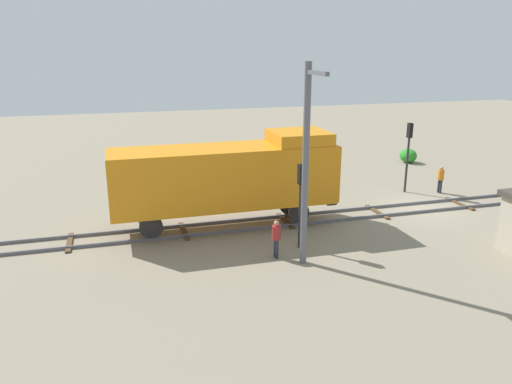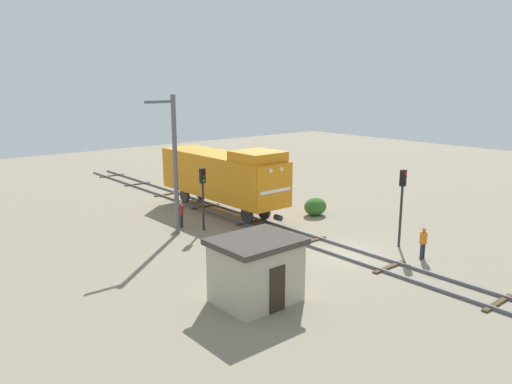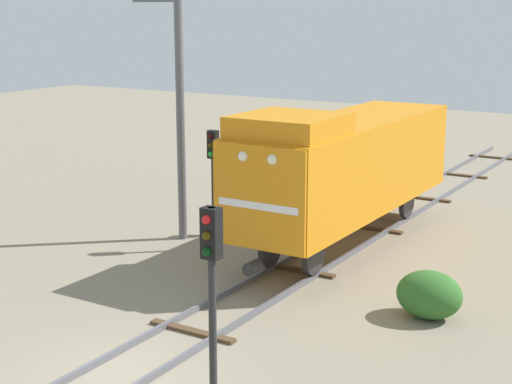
% 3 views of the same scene
% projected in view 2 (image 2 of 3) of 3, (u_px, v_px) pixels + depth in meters
% --- Properties ---
extents(ground_plane, '(96.37, 96.37, 0.00)m').
position_uv_depth(ground_plane, '(347.00, 254.00, 26.71)').
color(ground_plane, gray).
extents(railway_track, '(2.40, 64.25, 0.16)m').
position_uv_depth(railway_track, '(347.00, 253.00, 26.70)').
color(railway_track, '#595960').
rests_on(railway_track, ground).
extents(locomotive, '(2.90, 11.60, 4.60)m').
position_uv_depth(locomotive, '(223.00, 174.00, 34.38)').
color(locomotive, orange).
rests_on(locomotive, railway_track).
extents(traffic_signal_near, '(0.32, 0.34, 4.36)m').
position_uv_depth(traffic_signal_near, '(402.00, 194.00, 27.28)').
color(traffic_signal_near, '#262628').
rests_on(traffic_signal_near, ground).
extents(traffic_signal_mid, '(0.32, 0.34, 3.90)m').
position_uv_depth(traffic_signal_mid, '(203.00, 187.00, 30.38)').
color(traffic_signal_mid, '#262628').
rests_on(traffic_signal_mid, ground).
extents(worker_near_track, '(0.38, 0.38, 1.70)m').
position_uv_depth(worker_near_track, '(423.00, 241.00, 25.76)').
color(worker_near_track, '#262B38').
rests_on(worker_near_track, ground).
extents(worker_by_signal, '(0.38, 0.38, 1.70)m').
position_uv_depth(worker_by_signal, '(180.00, 212.00, 31.30)').
color(worker_by_signal, '#262B38').
rests_on(worker_by_signal, ground).
extents(catenary_mast, '(1.94, 0.28, 8.32)m').
position_uv_depth(catenary_mast, '(174.00, 162.00, 29.32)').
color(catenary_mast, '#595960').
rests_on(catenary_mast, ground).
extents(relay_hut, '(3.50, 2.90, 2.74)m').
position_uv_depth(relay_hut, '(256.00, 270.00, 20.71)').
color(relay_hut, '#B2A893').
rests_on(relay_hut, ground).
extents(bush_mid, '(1.68, 1.37, 1.22)m').
position_uv_depth(bush_mid, '(315.00, 207.00, 34.35)').
color(bush_mid, '#2F6426').
rests_on(bush_mid, ground).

